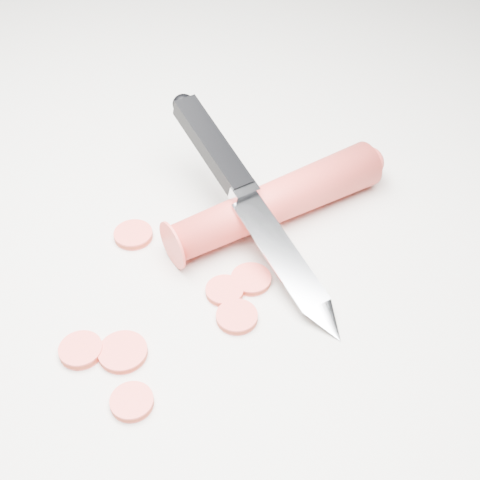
# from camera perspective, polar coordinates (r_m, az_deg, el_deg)

# --- Properties ---
(ground) EXTENTS (2.40, 2.40, 0.00)m
(ground) POSITION_cam_1_polar(r_m,az_deg,el_deg) (0.54, -1.74, -2.49)
(ground) COLOR beige
(ground) RESTS_ON ground
(carrot) EXTENTS (0.17, 0.17, 0.04)m
(carrot) POSITION_cam_1_polar(r_m,az_deg,el_deg) (0.57, 3.11, 3.30)
(carrot) COLOR red
(carrot) RESTS_ON ground
(carrot_slice_0) EXTENTS (0.03, 0.03, 0.01)m
(carrot_slice_0) POSITION_cam_1_polar(r_m,az_deg,el_deg) (0.50, -13.42, -9.13)
(carrot_slice_0) COLOR #EF4239
(carrot_slice_0) RESTS_ON ground
(carrot_slice_1) EXTENTS (0.04, 0.04, 0.01)m
(carrot_slice_1) POSITION_cam_1_polar(r_m,az_deg,el_deg) (0.49, -9.97, -9.40)
(carrot_slice_1) COLOR #EF4239
(carrot_slice_1) RESTS_ON ground
(carrot_slice_2) EXTENTS (0.03, 0.03, 0.01)m
(carrot_slice_2) POSITION_cam_1_polar(r_m,az_deg,el_deg) (0.53, 0.95, -3.36)
(carrot_slice_2) COLOR #EF4239
(carrot_slice_2) RESTS_ON ground
(carrot_slice_3) EXTENTS (0.03, 0.03, 0.01)m
(carrot_slice_3) POSITION_cam_1_polar(r_m,az_deg,el_deg) (0.50, -0.27, -6.57)
(carrot_slice_3) COLOR #EF4239
(carrot_slice_3) RESTS_ON ground
(carrot_slice_4) EXTENTS (0.03, 0.03, 0.01)m
(carrot_slice_4) POSITION_cam_1_polar(r_m,az_deg,el_deg) (0.52, -1.32, -4.36)
(carrot_slice_4) COLOR #EF4239
(carrot_slice_4) RESTS_ON ground
(carrot_slice_5) EXTENTS (0.03, 0.03, 0.01)m
(carrot_slice_5) POSITION_cam_1_polar(r_m,az_deg,el_deg) (0.57, -9.09, 0.44)
(carrot_slice_5) COLOR #EF4239
(carrot_slice_5) RESTS_ON ground
(carrot_slice_6) EXTENTS (0.03, 0.03, 0.01)m
(carrot_slice_6) POSITION_cam_1_polar(r_m,az_deg,el_deg) (0.47, -9.21, -13.47)
(carrot_slice_6) COLOR #EF4239
(carrot_slice_6) RESTS_ON ground
(kitchen_knife) EXTENTS (0.20, 0.20, 0.08)m
(kitchen_knife) POSITION_cam_1_polar(r_m,az_deg,el_deg) (0.54, 1.17, 3.14)
(kitchen_knife) COLOR silver
(kitchen_knife) RESTS_ON ground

